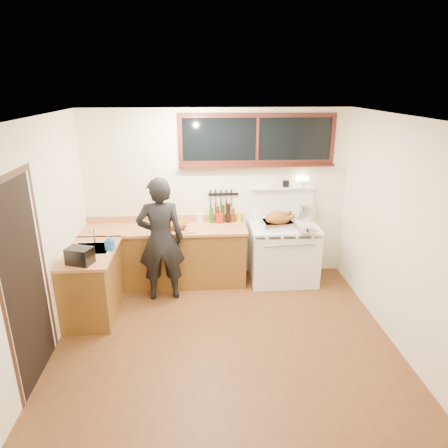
{
  "coord_description": "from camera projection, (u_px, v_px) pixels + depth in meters",
  "views": [
    {
      "loc": [
        -0.28,
        -4.16,
        2.92
      ],
      "look_at": [
        0.05,
        0.85,
        1.15
      ],
      "focal_mm": 32.0,
      "sensor_mm": 36.0,
      "label": 1
    }
  ],
  "objects": [
    {
      "name": "left_doorway",
      "position": [
        26.0,
        282.0,
        3.91
      ],
      "size": [
        0.02,
        1.04,
        2.17
      ],
      "color": "black",
      "rests_on": "ground"
    },
    {
      "name": "vintage_stove",
      "position": [
        283.0,
        252.0,
        6.14
      ],
      "size": [
        1.02,
        0.74,
        1.59
      ],
      "color": "white",
      "rests_on": "ground"
    },
    {
      "name": "saucepan",
      "position": [
        290.0,
        217.0,
        6.24
      ],
      "size": [
        0.16,
        0.27,
        0.11
      ],
      "color": "silver",
      "rests_on": "vintage_stove"
    },
    {
      "name": "knife_strip",
      "position": [
        222.0,
        195.0,
        6.11
      ],
      "size": [
        0.46,
        0.03,
        0.28
      ],
      "color": "black",
      "rests_on": "room_shell"
    },
    {
      "name": "counter_back",
      "position": [
        166.0,
        255.0,
        6.07
      ],
      "size": [
        2.44,
        0.64,
        1.0
      ],
      "color": "brown",
      "rests_on": "ground"
    },
    {
      "name": "soap_bottle",
      "position": [
        110.0,
        243.0,
        5.09
      ],
      "size": [
        0.12,
        0.12,
        0.21
      ],
      "color": "blue",
      "rests_on": "counter_left"
    },
    {
      "name": "cutting_board",
      "position": [
        178.0,
        227.0,
        5.78
      ],
      "size": [
        0.52,
        0.44,
        0.15
      ],
      "color": "#C37E4D",
      "rests_on": "counter_back"
    },
    {
      "name": "man",
      "position": [
        161.0,
        240.0,
        5.5
      ],
      "size": [
        0.68,
        0.47,
        1.77
      ],
      "color": "black",
      "rests_on": "ground"
    },
    {
      "name": "coffee_tin",
      "position": [
        220.0,
        217.0,
        6.12
      ],
      "size": [
        0.12,
        0.1,
        0.16
      ],
      "color": "maroon",
      "rests_on": "counter_back"
    },
    {
      "name": "counter_left",
      "position": [
        92.0,
        283.0,
        5.24
      ],
      "size": [
        0.64,
        1.09,
        0.9
      ],
      "color": "brown",
      "rests_on": "ground"
    },
    {
      "name": "sink_unit",
      "position": [
        92.0,
        253.0,
        5.18
      ],
      "size": [
        0.5,
        0.45,
        0.37
      ],
      "color": "white",
      "rests_on": "counter_left"
    },
    {
      "name": "toaster",
      "position": [
        80.0,
        256.0,
        4.71
      ],
      "size": [
        0.34,
        0.28,
        0.2
      ],
      "color": "black",
      "rests_on": "counter_left"
    },
    {
      "name": "pot_lid",
      "position": [
        307.0,
        231.0,
        5.75
      ],
      "size": [
        0.32,
        0.32,
        0.04
      ],
      "color": "silver",
      "rests_on": "vintage_stove"
    },
    {
      "name": "ground_plane",
      "position": [
        225.0,
        336.0,
        4.91
      ],
      "size": [
        4.0,
        3.5,
        0.02
      ],
      "primitive_type": "cube",
      "color": "#542F16"
    },
    {
      "name": "pitcher",
      "position": [
        200.0,
        219.0,
        6.03
      ],
      "size": [
        0.11,
        0.11,
        0.18
      ],
      "color": "white",
      "rests_on": "counter_back"
    },
    {
      "name": "room_shell",
      "position": [
        225.0,
        207.0,
        4.36
      ],
      "size": [
        4.1,
        3.6,
        2.65
      ],
      "color": "white",
      "rests_on": "ground"
    },
    {
      "name": "stockpot",
      "position": [
        307.0,
        212.0,
        6.22
      ],
      "size": [
        0.36,
        0.36,
        0.25
      ],
      "color": "silver",
      "rests_on": "vintage_stove"
    },
    {
      "name": "bottle_cluster",
      "position": [
        224.0,
        214.0,
        6.11
      ],
      "size": [
        0.49,
        0.07,
        0.3
      ],
      "color": "black",
      "rests_on": "counter_back"
    },
    {
      "name": "back_window",
      "position": [
        257.0,
        145.0,
        5.88
      ],
      "size": [
        2.32,
        0.13,
        0.77
      ],
      "color": "black",
      "rests_on": "room_shell"
    },
    {
      "name": "roast_turkey",
      "position": [
        278.0,
        221.0,
        5.9
      ],
      "size": [
        0.52,
        0.4,
        0.26
      ],
      "color": "silver",
      "rests_on": "vintage_stove"
    }
  ]
}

